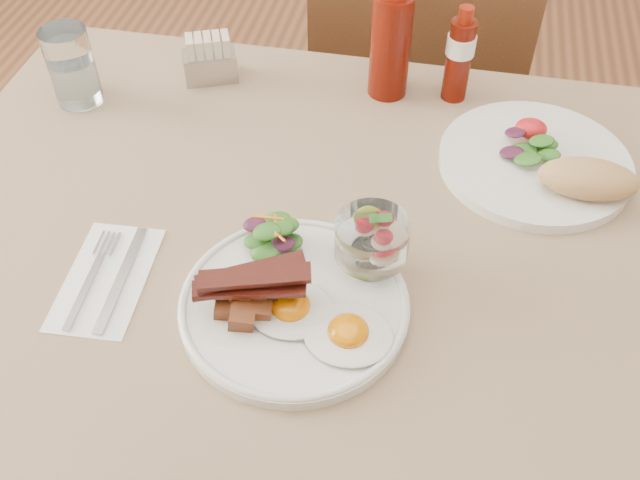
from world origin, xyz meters
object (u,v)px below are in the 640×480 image
main_plate (294,306)px  water_glass (73,71)px  table (374,286)px  sugar_caddy (210,61)px  ketchup_bottle (391,44)px  hot_sauce_bottle (459,56)px  second_plate (547,165)px  chair_far (415,97)px  fruit_cup (372,239)px

main_plate → water_glass: size_ratio=2.23×
table → sugar_caddy: (-0.33, 0.32, 0.12)m
water_glass → ketchup_bottle: bearing=13.9°
hot_sauce_bottle → main_plate: bearing=-108.2°
hot_sauce_bottle → second_plate: bearing=-49.2°
main_plate → second_plate: second_plate is taller
chair_far → fruit_cup: bearing=-90.2°
table → fruit_cup: fruit_cup is taller
second_plate → water_glass: bearing=176.9°
table → sugar_caddy: bearing=135.5°
main_plate → hot_sauce_bottle: 0.51m
sugar_caddy → main_plate: bearing=-83.4°
main_plate → table: bearing=57.0°
water_glass → fruit_cup: bearing=-28.5°
second_plate → ketchup_bottle: 0.31m
sugar_caddy → fruit_cup: bearing=-71.2°
table → sugar_caddy: size_ratio=13.42×
hot_sauce_bottle → sugar_caddy: hot_sauce_bottle is taller
table → hot_sauce_bottle: bearing=78.1°
main_plate → water_glass: (-0.44, 0.35, 0.05)m
main_plate → ketchup_bottle: size_ratio=1.47×
chair_far → main_plate: 0.83m
chair_far → main_plate: (-0.08, -0.79, 0.24)m
fruit_cup → water_glass: water_glass is taller
water_glass → second_plate: bearing=-3.1°
ketchup_bottle → sugar_caddy: bearing=-175.9°
ketchup_bottle → hot_sauce_bottle: (0.11, 0.01, -0.01)m
chair_far → water_glass: chair_far is taller
main_plate → water_glass: bearing=141.0°
table → main_plate: (-0.08, -0.13, 0.10)m
fruit_cup → chair_far: bearing=89.8°
main_plate → second_plate: (0.30, 0.31, 0.01)m
ketchup_bottle → hot_sauce_bottle: 0.11m
hot_sauce_bottle → sugar_caddy: (-0.40, -0.03, -0.04)m
fruit_cup → water_glass: size_ratio=0.73×
second_plate → hot_sauce_bottle: size_ratio=1.76×
chair_far → water_glass: bearing=-140.0°
sugar_caddy → water_glass: water_glass is taller
main_plate → second_plate: size_ratio=1.00×
main_plate → fruit_cup: 0.12m
chair_far → hot_sauce_bottle: size_ratio=5.83×
sugar_caddy → table: bearing=-66.3°
main_plate → ketchup_bottle: bearing=84.0°
fruit_cup → hot_sauce_bottle: (0.08, 0.41, 0.01)m
main_plate → sugar_caddy: bearing=118.4°
main_plate → second_plate: 0.44m
chair_far → table: bearing=-90.0°
ketchup_bottle → table: bearing=-84.3°
chair_far → sugar_caddy: (-0.33, -0.34, 0.26)m
fruit_cup → second_plate: size_ratio=0.33×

